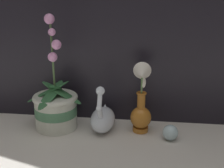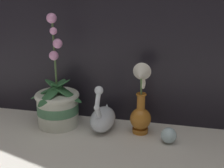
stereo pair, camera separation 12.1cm
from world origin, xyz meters
name	(u,v)px [view 1 (the left image)]	position (x,y,z in m)	size (l,w,h in m)	color
ground_plane	(104,141)	(0.00, 0.00, 0.00)	(2.80, 2.80, 0.00)	beige
orchid_potted_plant	(56,106)	(-0.21, 0.10, 0.09)	(0.24, 0.23, 0.46)	beige
swan_figurine	(103,118)	(-0.02, 0.10, 0.05)	(0.10, 0.19, 0.20)	silver
blue_vase	(141,105)	(0.13, 0.10, 0.12)	(0.08, 0.10, 0.29)	#B26B23
glass_sphere	(170,133)	(0.25, 0.04, 0.03)	(0.06, 0.06, 0.06)	silver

